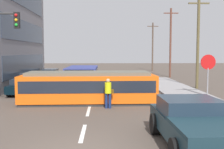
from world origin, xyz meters
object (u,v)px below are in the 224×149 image
streetcar_tram (88,87)px  utility_pole_distant (153,46)px  pedestrian_crossing (108,92)px  parked_sedan_furthest (50,74)px  stop_sign (208,71)px  city_bus (82,76)px  parked_sedan_mid (27,85)px  parked_sedan_far (46,78)px  pickup_truck_parked (194,123)px  utility_pole_far (171,42)px  utility_pole_mid (198,41)px

streetcar_tram → utility_pole_distant: bearing=72.4°
pedestrian_crossing → parked_sedan_furthest: size_ratio=0.37×
stop_sign → utility_pole_distant: (2.84, 31.77, 1.98)m
city_bus → parked_sedan_furthest: city_bus is taller
parked_sedan_mid → parked_sedan_furthest: bearing=92.3°
parked_sedan_furthest → utility_pole_distant: (14.40, 12.99, 3.55)m
parked_sedan_furthest → stop_sign: (11.56, -18.78, 1.57)m
parked_sedan_far → utility_pole_distant: bearing=53.9°
streetcar_tram → stop_sign: (6.23, -3.14, 1.19)m
pickup_truck_parked → stop_sign: size_ratio=1.74×
utility_pole_far → utility_pole_distant: utility_pole_far is taller
streetcar_tram → city_bus: 7.28m
parked_sedan_far → pedestrian_crossing: bearing=-62.9°
city_bus → parked_sedan_far: (-3.76, 2.57, -0.45)m
parked_sedan_furthest → stop_sign: 22.11m
city_bus → pickup_truck_parked: size_ratio=1.17×
streetcar_tram → utility_pole_mid: bearing=36.1°
pickup_truck_parked → stop_sign: bearing=64.7°
parked_sedan_mid → parked_sedan_far: (0.16, 5.83, -0.00)m
pickup_truck_parked → parked_sedan_far: bearing=115.6°
streetcar_tram → parked_sedan_furthest: streetcar_tram is taller
city_bus → stop_sign: bearing=-55.4°
parked_sedan_furthest → pedestrian_crossing: bearing=-69.4°
pickup_truck_parked → parked_sedan_furthest: bearing=111.3°
pedestrian_crossing → parked_sedan_mid: 8.26m
pickup_truck_parked → parked_sedan_furthest: 25.46m
pedestrian_crossing → city_bus: bearing=103.3°
utility_pole_distant → city_bus: bearing=-115.0°
streetcar_tram → stop_sign: size_ratio=2.87×
pedestrian_crossing → utility_pole_mid: bearing=46.5°
pickup_truck_parked → utility_pole_distant: size_ratio=0.63×
pedestrian_crossing → parked_sedan_far: size_ratio=0.37×
city_bus → parked_sedan_far: 4.58m
pickup_truck_parked → utility_pole_far: (5.36, 25.32, 3.65)m
utility_pole_far → utility_pole_distant: size_ratio=1.07×
stop_sign → utility_pole_far: utility_pole_far is taller
streetcar_tram → parked_sedan_furthest: 16.53m
parked_sedan_mid → parked_sedan_furthest: 11.69m
streetcar_tram → utility_pole_far: bearing=61.8°
streetcar_tram → parked_sedan_far: bearing=115.6°
pedestrian_crossing → parked_sedan_mid: size_ratio=0.38×
city_bus → pedestrian_crossing: city_bus is taller
city_bus → parked_sedan_mid: city_bus is taller
city_bus → utility_pole_far: bearing=44.5°
pedestrian_crossing → pickup_truck_parked: size_ratio=0.33×
pedestrian_crossing → parked_sedan_furthest: bearing=110.6°
city_bus → stop_sign: size_ratio=2.04×
parked_sedan_furthest → utility_pole_far: utility_pole_far is taller
streetcar_tram → parked_sedan_mid: 6.27m
streetcar_tram → pickup_truck_parked: bearing=-64.2°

